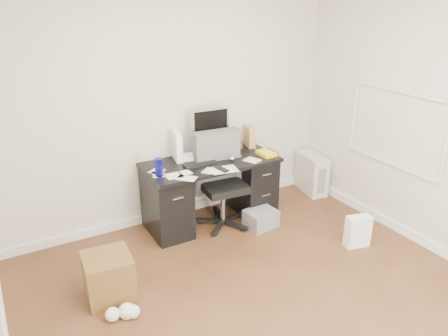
# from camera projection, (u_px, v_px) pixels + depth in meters

# --- Properties ---
(ground) EXTENTS (4.00, 4.00, 0.00)m
(ground) POSITION_uv_depth(u_px,v_px,m) (272.00, 311.00, 3.70)
(ground) COLOR #432815
(ground) RESTS_ON ground
(room_shell) EXTENTS (4.02, 4.02, 2.71)m
(room_shell) POSITION_uv_depth(u_px,v_px,m) (284.00, 121.00, 3.10)
(room_shell) COLOR beige
(room_shell) RESTS_ON ground
(desk) EXTENTS (1.50, 0.70, 0.75)m
(desk) POSITION_uv_depth(u_px,v_px,m) (211.00, 189.00, 5.01)
(desk) COLOR black
(desk) RESTS_ON ground
(loose_papers) EXTENTS (1.10, 0.60, 0.00)m
(loose_papers) POSITION_uv_depth(u_px,v_px,m) (197.00, 165.00, 4.74)
(loose_papers) COLOR white
(loose_papers) RESTS_ON desk
(lcd_monitor) EXTENTS (0.47, 0.29, 0.57)m
(lcd_monitor) POSITION_uv_depth(u_px,v_px,m) (210.00, 132.00, 4.92)
(lcd_monitor) COLOR #B3B2B7
(lcd_monitor) RESTS_ON desk
(keyboard) EXTENTS (0.38, 0.14, 0.02)m
(keyboard) POSITION_uv_depth(u_px,v_px,m) (200.00, 164.00, 4.75)
(keyboard) COLOR black
(keyboard) RESTS_ON desk
(computer_mouse) EXTENTS (0.08, 0.08, 0.06)m
(computer_mouse) POSITION_uv_depth(u_px,v_px,m) (232.00, 159.00, 4.84)
(computer_mouse) COLOR #B3B2B7
(computer_mouse) RESTS_ON desk
(travel_mug) EXTENTS (0.09, 0.09, 0.19)m
(travel_mug) POSITION_uv_depth(u_px,v_px,m) (159.00, 167.00, 4.44)
(travel_mug) COLOR #151691
(travel_mug) RESTS_ON desk
(white_binder) EXTENTS (0.19, 0.31, 0.33)m
(white_binder) POSITION_uv_depth(u_px,v_px,m) (177.00, 145.00, 4.85)
(white_binder) COLOR white
(white_binder) RESTS_ON desk
(magazine_file) EXTENTS (0.15, 0.23, 0.25)m
(magazine_file) POSITION_uv_depth(u_px,v_px,m) (250.00, 136.00, 5.27)
(magazine_file) COLOR #9B764B
(magazine_file) RESTS_ON desk
(pen_cup) EXTENTS (0.12, 0.12, 0.23)m
(pen_cup) POSITION_uv_depth(u_px,v_px,m) (238.00, 139.00, 5.20)
(pen_cup) COLOR #592B19
(pen_cup) RESTS_ON desk
(yellow_book) EXTENTS (0.18, 0.23, 0.04)m
(yellow_book) POSITION_uv_depth(u_px,v_px,m) (267.00, 153.00, 5.04)
(yellow_book) COLOR yellow
(yellow_book) RESTS_ON desk
(paper_remote) EXTENTS (0.33, 0.28, 0.02)m
(paper_remote) POSITION_uv_depth(u_px,v_px,m) (224.00, 169.00, 4.62)
(paper_remote) COLOR white
(paper_remote) RESTS_ON desk
(office_chair) EXTENTS (0.66, 0.66, 1.08)m
(office_chair) POSITION_uv_depth(u_px,v_px,m) (223.00, 181.00, 4.87)
(office_chair) COLOR #4F524F
(office_chair) RESTS_ON ground
(pc_tower) EXTENTS (0.31, 0.54, 0.51)m
(pc_tower) POSITION_uv_depth(u_px,v_px,m) (311.00, 173.00, 5.80)
(pc_tower) COLOR #B6B0A4
(pc_tower) RESTS_ON ground
(shopping_bag) EXTENTS (0.29, 0.24, 0.34)m
(shopping_bag) POSITION_uv_depth(u_px,v_px,m) (358.00, 231.00, 4.57)
(shopping_bag) COLOR white
(shopping_bag) RESTS_ON ground
(wicker_basket) EXTENTS (0.43, 0.43, 0.40)m
(wicker_basket) POSITION_uv_depth(u_px,v_px,m) (109.00, 276.00, 3.82)
(wicker_basket) COLOR #503218
(wicker_basket) RESTS_ON ground
(desk_printer) EXTENTS (0.36, 0.31, 0.20)m
(desk_printer) POSITION_uv_depth(u_px,v_px,m) (261.00, 218.00, 4.98)
(desk_printer) COLOR slate
(desk_printer) RESTS_ON ground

